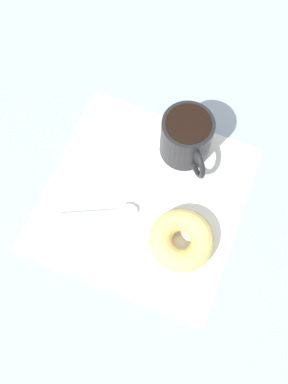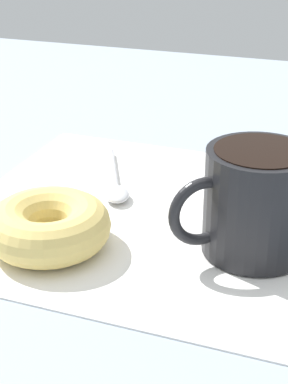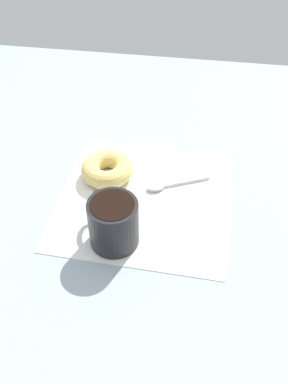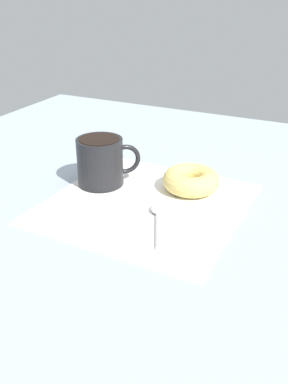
{
  "view_description": "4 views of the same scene",
  "coord_description": "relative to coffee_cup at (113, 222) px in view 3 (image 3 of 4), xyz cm",
  "views": [
    {
      "loc": [
        10.33,
        -23.02,
        68.07
      ],
      "look_at": [
        1.74,
        0.32,
        2.3
      ],
      "focal_mm": 40.0,
      "sensor_mm": 36.0,
      "label": 1
    },
    {
      "loc": [
        51.56,
        17.31,
        27.71
      ],
      "look_at": [
        1.74,
        0.32,
        2.3
      ],
      "focal_mm": 60.0,
      "sensor_mm": 36.0,
      "label": 2
    },
    {
      "loc": [
        -7.35,
        58.02,
        58.08
      ],
      "look_at": [
        1.74,
        0.32,
        2.3
      ],
      "focal_mm": 40.0,
      "sensor_mm": 36.0,
      "label": 3
    },
    {
      "loc": [
        -57.42,
        -28.32,
        35.32
      ],
      "look_at": [
        1.74,
        0.32,
        2.3
      ],
      "focal_mm": 40.0,
      "sensor_mm": 36.0,
      "label": 4
    }
  ],
  "objects": [
    {
      "name": "napkin",
      "position": [
        -3.63,
        -10.61,
        -4.75
      ],
      "size": [
        33.47,
        33.47,
        0.3
      ],
      "primitive_type": "cube",
      "rotation": [
        0.0,
        0.0,
        -0.03
      ],
      "color": "white",
      "rests_on": "ground_plane"
    },
    {
      "name": "ground_plane",
      "position": [
        -5.38,
        -10.93,
        -5.9
      ],
      "size": [
        120.0,
        120.0,
        2.0
      ],
      "primitive_type": "cube",
      "color": "#99A8B7"
    },
    {
      "name": "donut",
      "position": [
        4.75,
        -16.11,
        -2.73
      ],
      "size": [
        10.41,
        10.41,
        3.74
      ],
      "primitive_type": "torus",
      "color": "#E5C66B",
      "rests_on": "napkin"
    },
    {
      "name": "coffee_cup",
      "position": [
        0.0,
        0.0,
        0.0
      ],
      "size": [
        9.54,
        10.51,
        8.91
      ],
      "color": "black",
      "rests_on": "napkin"
    },
    {
      "name": "spoon",
      "position": [
        -7.12,
        -14.72,
        -4.2
      ],
      "size": [
        12.56,
        6.77,
        0.9
      ],
      "color": "silver",
      "rests_on": "napkin"
    }
  ]
}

